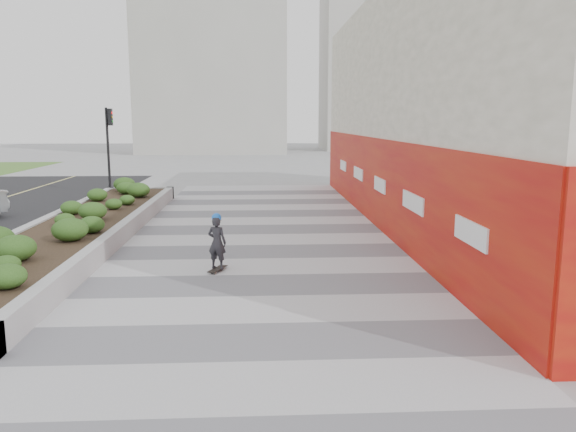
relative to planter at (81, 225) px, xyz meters
name	(u,v)px	position (x,y,z in m)	size (l,w,h in m)	color
ground	(262,313)	(5.50, -7.00, -0.42)	(160.00, 160.00, 0.00)	gray
walkway	(261,271)	(5.50, -4.00, -0.41)	(8.00, 36.00, 0.01)	#A8A8AD
building	(463,109)	(12.48, 1.98, 3.56)	(6.04, 24.08, 8.00)	#BAB29E
planter	(81,225)	(0.00, 0.00, 0.00)	(3.00, 18.00, 0.90)	#9E9EA0
traffic_signal_near	(109,138)	(-1.73, 10.50, 2.34)	(0.33, 0.28, 4.20)	black
distant_bldg_north_l	(213,62)	(0.50, 48.00, 9.58)	(16.00, 12.00, 20.00)	#ADAAA3
distant_bldg_north_r	(380,51)	(20.50, 53.00, 11.58)	(14.00, 10.00, 24.00)	#ADAAA3
manhole_cover	(282,270)	(6.00, -4.00, -0.42)	(0.44, 0.44, 0.01)	#595654
skateboarder	(217,242)	(4.44, -4.00, 0.31)	(0.55, 0.74, 1.43)	beige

